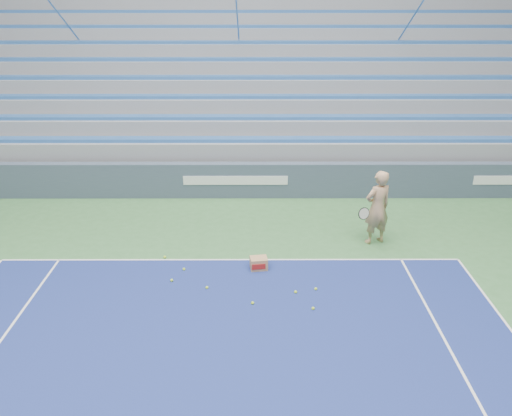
{
  "coord_description": "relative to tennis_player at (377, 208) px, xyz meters",
  "views": [
    {
      "loc": [
        0.6,
        1.43,
        5.98
      ],
      "look_at": [
        0.62,
        12.38,
        1.15
      ],
      "focal_mm": 35.0,
      "sensor_mm": 36.0,
      "label": 1
    }
  ],
  "objects": [
    {
      "name": "tennis_ball_7",
      "position": [
        -5.24,
        -0.83,
        -0.94
      ],
      "size": [
        0.07,
        0.07,
        0.07
      ],
      "primitive_type": "sphere",
      "color": "#BFEB30",
      "rests_on": "ground"
    },
    {
      "name": "tennis_ball_2",
      "position": [
        -4.1,
        -2.17,
        -0.94
      ],
      "size": [
        0.07,
        0.07,
        0.07
      ],
      "primitive_type": "sphere",
      "color": "#BFEB30",
      "rests_on": "ground"
    },
    {
      "name": "tennis_player",
      "position": [
        0.0,
        0.0,
        0.0
      ],
      "size": [
        1.02,
        0.97,
        1.94
      ],
      "color": "tan",
      "rests_on": "ground"
    },
    {
      "name": "bleachers",
      "position": [
        -3.65,
        8.8,
        1.39
      ],
      "size": [
        31.0,
        9.15,
        7.3
      ],
      "color": "gray",
      "rests_on": "ground"
    },
    {
      "name": "tennis_ball_0",
      "position": [
        -3.11,
        -2.76,
        -0.94
      ],
      "size": [
        0.07,
        0.07,
        0.07
      ],
      "primitive_type": "sphere",
      "color": "#BFEB30",
      "rests_on": "ground"
    },
    {
      "name": "tennis_ball_5",
      "position": [
        -4.91,
        -1.88,
        -0.94
      ],
      "size": [
        0.07,
        0.07,
        0.07
      ],
      "primitive_type": "sphere",
      "color": "#BFEB30",
      "rests_on": "ground"
    },
    {
      "name": "tennis_ball_4",
      "position": [
        -2.19,
        -2.35,
        -0.94
      ],
      "size": [
        0.07,
        0.07,
        0.07
      ],
      "primitive_type": "sphere",
      "color": "#BFEB30",
      "rests_on": "ground"
    },
    {
      "name": "tennis_ball_3",
      "position": [
        -1.88,
        -2.95,
        -0.94
      ],
      "size": [
        0.07,
        0.07,
        0.07
      ],
      "primitive_type": "sphere",
      "color": "#BFEB30",
      "rests_on": "ground"
    },
    {
      "name": "tennis_ball_6",
      "position": [
        -1.74,
        -2.23,
        -0.94
      ],
      "size": [
        0.07,
        0.07,
        0.07
      ],
      "primitive_type": "sphere",
      "color": "#BFEB30",
      "rests_on": "ground"
    },
    {
      "name": "sponsor_barrier",
      "position": [
        -3.65,
        3.08,
        -0.42
      ],
      "size": [
        30.0,
        0.32,
        1.1
      ],
      "color": "#3C4A5C",
      "rests_on": "ground"
    },
    {
      "name": "ball_box",
      "position": [
        -2.97,
        -1.33,
        -0.82
      ],
      "size": [
        0.43,
        0.35,
        0.29
      ],
      "color": "#AD8053",
      "rests_on": "ground"
    },
    {
      "name": "tennis_ball_1",
      "position": [
        -4.7,
        -1.4,
        -0.94
      ],
      "size": [
        0.07,
        0.07,
        0.07
      ],
      "primitive_type": "sphere",
      "color": "#BFEB30",
      "rests_on": "ground"
    }
  ]
}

